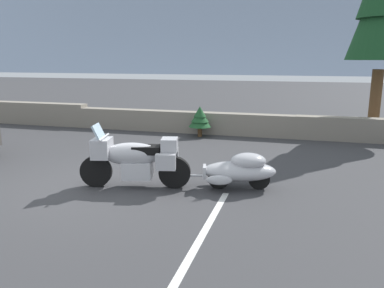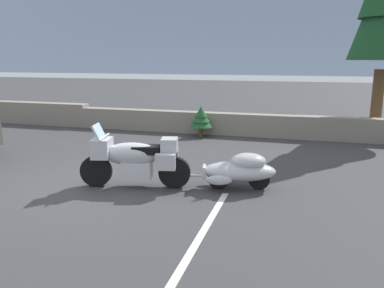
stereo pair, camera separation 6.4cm
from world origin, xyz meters
name	(u,v)px [view 1 (the left image)]	position (x,y,z in m)	size (l,w,h in m)	color
ground_plane	(94,186)	(0.00, 0.00, 0.00)	(80.00, 80.00, 0.00)	#38383A
stone_guard_wall	(171,121)	(-0.43, 6.31, 0.41)	(24.00, 0.51, 0.89)	gray
distant_ridgeline	(287,37)	(0.00, 96.31, 8.00)	(240.00, 80.00, 16.00)	#8C9EB7
touring_motorcycle	(134,158)	(0.87, 0.17, 0.62)	(2.28, 1.05, 1.33)	black
car_shaped_trailer	(240,170)	(2.99, 0.65, 0.41)	(2.23, 1.03, 0.76)	black
pine_sapling_near	(200,118)	(0.84, 5.69, 0.65)	(0.78, 0.78, 1.05)	brown
parking_stripe_marker	(204,231)	(2.78, -1.50, 0.00)	(0.12, 3.60, 0.01)	silver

